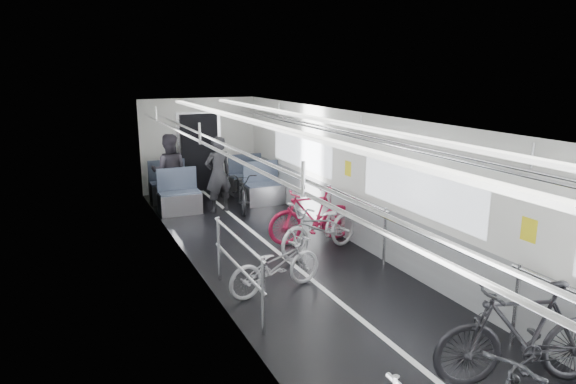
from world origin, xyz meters
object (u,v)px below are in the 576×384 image
object	(u,v)px
bike_left_far	(275,265)
bike_aisle	(242,190)
bike_right_mid	(321,227)
person_seated	(169,171)
bike_right_near	(523,334)
bike_right_far	(312,215)
person_standing	(218,175)

from	to	relation	value
bike_left_far	bike_aisle	xyz separation A→B (m)	(1.03, 4.40, 0.04)
bike_right_mid	person_seated	size ratio (longest dim) A/B	1.05
bike_right_near	bike_right_far	distance (m)	4.79
bike_right_mid	bike_right_far	size ratio (longest dim) A/B	1.05
bike_right_mid	bike_right_far	world-z (taller)	bike_right_far
bike_right_far	person_standing	bearing A→B (deg)	-156.25
bike_left_far	person_seated	world-z (taller)	person_seated
bike_right_far	bike_aisle	size ratio (longest dim) A/B	1.01
person_standing	bike_left_far	bearing A→B (deg)	73.80
bike_aisle	bike_right_near	bearing A→B (deg)	-72.89
bike_right_near	bike_aisle	bearing A→B (deg)	-159.02
bike_right_mid	bike_right_far	bearing A→B (deg)	148.91
bike_right_mid	bike_left_far	bearing A→B (deg)	-68.00
bike_right_near	person_standing	distance (m)	7.54
bike_left_far	bike_right_far	bearing A→B (deg)	-50.70
bike_right_near	bike_right_mid	bearing A→B (deg)	-160.79
bike_right_near	bike_right_far	xyz separation A→B (m)	(0.07, 4.79, -0.04)
bike_left_far	person_seated	distance (m)	5.25
bike_right_near	bike_right_mid	xyz separation A→B (m)	(-0.07, 4.19, -0.09)
person_standing	bike_right_far	bearing A→B (deg)	99.90
bike_left_far	bike_right_far	distance (m)	2.25
bike_right_far	person_seated	size ratio (longest dim) A/B	1.00
bike_right_near	bike_left_far	bearing A→B (deg)	-137.53
bike_left_far	bike_right_near	size ratio (longest dim) A/B	0.82
bike_left_far	bike_right_far	xyz separation A→B (m)	(1.46, 1.71, 0.11)
bike_aisle	person_seated	world-z (taller)	person_seated
bike_right_mid	bike_aisle	size ratio (longest dim) A/B	1.06
bike_right_far	bike_left_far	bearing A→B (deg)	-36.47
bike_right_mid	person_seated	world-z (taller)	person_seated
bike_left_far	bike_right_far	size ratio (longest dim) A/B	0.89
bike_left_far	bike_right_mid	xyz separation A→B (m)	(1.32, 1.11, 0.07)
bike_right_near	bike_aisle	size ratio (longest dim) A/B	1.10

